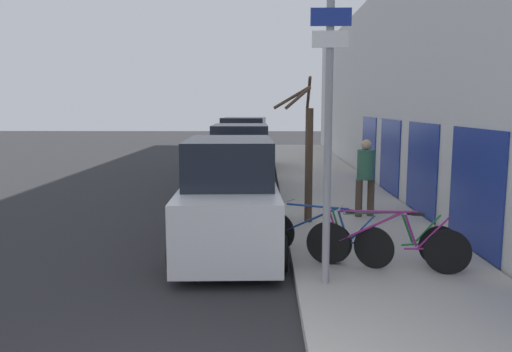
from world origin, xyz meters
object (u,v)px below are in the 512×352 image
object	(u,v)px
signpost	(328,135)
street_tree	(308,155)
parked_car_2	(244,147)
bicycle_0	(386,244)
pedestrian_near	(366,172)
parked_car_1	(241,162)
parked_car_0	(230,199)
bicycle_2	(323,235)
bicycle_1	(385,241)

from	to	relation	value
signpost	street_tree	distance (m)	3.94
signpost	parked_car_2	world-z (taller)	signpost
bicycle_0	signpost	bearing A→B (deg)	137.06
pedestrian_near	parked_car_1	bearing A→B (deg)	-67.96
bicycle_0	street_tree	world-z (taller)	street_tree
street_tree	signpost	bearing A→B (deg)	-90.78
parked_car_0	pedestrian_near	bearing A→B (deg)	33.62
parked_car_0	parked_car_2	distance (m)	11.24
parked_car_1	parked_car_2	size ratio (longest dim) A/B	1.12
parked_car_1	street_tree	world-z (taller)	street_tree
parked_car_2	pedestrian_near	xyz separation A→B (m)	(3.17, -9.08, 0.17)
signpost	parked_car_1	xyz separation A→B (m)	(-1.62, 8.20, -1.31)
bicycle_0	bicycle_2	bearing A→B (deg)	74.08
parked_car_2	street_tree	size ratio (longest dim) A/B	1.36
street_tree	parked_car_2	bearing A→B (deg)	100.46
bicycle_0	parked_car_0	xyz separation A→B (m)	(-2.55, 1.65, 0.39)
bicycle_0	street_tree	size ratio (longest dim) A/B	0.77
bicycle_1	street_tree	size ratio (longest dim) A/B	0.74
parked_car_2	pedestrian_near	world-z (taller)	parked_car_2
bicycle_0	parked_car_1	bearing A→B (deg)	34.12
bicycle_2	pedestrian_near	xyz separation A→B (m)	(1.34, 3.26, 0.64)
parked_car_0	bicycle_2	bearing A→B (deg)	-36.44
bicycle_1	bicycle_2	bearing A→B (deg)	75.06
bicycle_2	parked_car_1	size ratio (longest dim) A/B	0.42
bicycle_0	street_tree	distance (m)	3.55
parked_car_2	street_tree	world-z (taller)	street_tree
bicycle_0	pedestrian_near	world-z (taller)	pedestrian_near
bicycle_2	street_tree	xyz separation A→B (m)	(-0.05, 2.70, 1.09)
parked_car_0	bicycle_1	bearing A→B (deg)	-30.95
parked_car_0	parked_car_2	size ratio (longest dim) A/B	1.10
street_tree	bicycle_0	bearing A→B (deg)	-73.52
bicycle_0	parked_car_2	xyz separation A→B (m)	(-2.74, 12.90, 0.45)
parked_car_2	street_tree	distance (m)	9.83
pedestrian_near	signpost	bearing A→B (deg)	54.90
signpost	parked_car_1	distance (m)	8.46
parked_car_1	street_tree	distance (m)	4.67
bicycle_2	pedestrian_near	bearing A→B (deg)	12.28
street_tree	bicycle_1	bearing A→B (deg)	-71.47
bicycle_0	bicycle_1	bearing A→B (deg)	3.31
street_tree	bicycle_2	bearing A→B (deg)	-89.01
bicycle_2	bicycle_1	bearing A→B (deg)	-73.24
parked_car_0	parked_car_1	bearing A→B (deg)	88.45
signpost	pedestrian_near	xyz separation A→B (m)	(1.44, 4.45, -1.11)
bicycle_1	street_tree	distance (m)	3.36
parked_car_1	parked_car_2	bearing A→B (deg)	90.17
bicycle_1	parked_car_0	size ratio (longest dim) A/B	0.49
pedestrian_near	bicycle_0	bearing A→B (deg)	66.46
pedestrian_near	street_tree	world-z (taller)	street_tree
bicycle_0	parked_car_2	world-z (taller)	parked_car_2
bicycle_1	parked_car_1	world-z (taller)	parked_car_1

